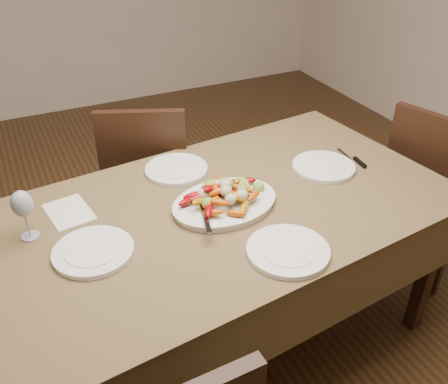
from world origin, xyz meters
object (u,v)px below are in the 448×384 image
chair_right (437,190)px  serving_platter (225,204)px  wine_glass (25,214)px  plate_right (323,167)px  plate_left (93,252)px  plate_far (176,170)px  chair_far (150,179)px  dining_table (224,277)px  plate_near (288,251)px

chair_right → serving_platter: bearing=74.9°
chair_right → wine_glass: bearing=70.5°
serving_platter → plate_right: 0.53m
plate_left → plate_far: bearing=41.2°
chair_far → plate_left: chair_far is taller
dining_table → chair_far: 0.79m
chair_far → chair_right: same height
plate_near → plate_right: bearing=43.7°
chair_right → plate_left: chair_right is taller
plate_right → wine_glass: wine_glass is taller
plate_right → wine_glass: bearing=177.8°
chair_right → wine_glass: 1.99m
chair_right → plate_far: chair_right is taller
dining_table → wine_glass: wine_glass is taller
chair_far → plate_near: bearing=119.6°
plate_right → serving_platter: bearing=-171.1°
plate_near → wine_glass: wine_glass is taller
plate_left → wine_glass: (-0.18, 0.19, 0.09)m
plate_right → chair_right: bearing=-3.7°
wine_glass → chair_right: bearing=-2.8°
dining_table → plate_near: size_ratio=6.40×
plate_near → wine_glass: 0.92m
plate_far → plate_near: bearing=-78.1°
chair_far → chair_right: size_ratio=1.00×
plate_left → plate_right: bearing=7.8°
chair_far → chair_right: (1.31, -0.75, 0.00)m
plate_near → serving_platter: bearing=102.0°
plate_right → dining_table: bearing=-172.3°
plate_right → plate_near: (-0.45, -0.43, 0.00)m
wine_glass → serving_platter: bearing=-10.3°
plate_left → plate_near: same height
wine_glass → plate_left: bearing=-46.5°
plate_far → serving_platter: bearing=-78.2°
serving_platter → plate_left: bearing=-173.3°
dining_table → chair_right: chair_right is taller
chair_right → plate_right: bearing=69.5°
dining_table → chair_right: (1.24, 0.02, 0.10)m
chair_far → plate_left: size_ratio=3.42×
chair_far → plate_right: 0.97m
chair_right → serving_platter: chair_right is taller
chair_right → plate_near: (-1.17, -0.38, 0.29)m
chair_far → dining_table: bearing=117.7°
chair_right → wine_glass: size_ratio=4.64×
dining_table → plate_far: (-0.07, 0.33, 0.39)m
plate_left → dining_table: bearing=7.9°
chair_far → plate_far: bearing=112.1°
serving_platter → plate_left: serving_platter is taller
plate_near → wine_glass: (-0.79, 0.48, 0.09)m
chair_right → dining_table: bearing=74.4°
chair_far → wine_glass: wine_glass is taller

